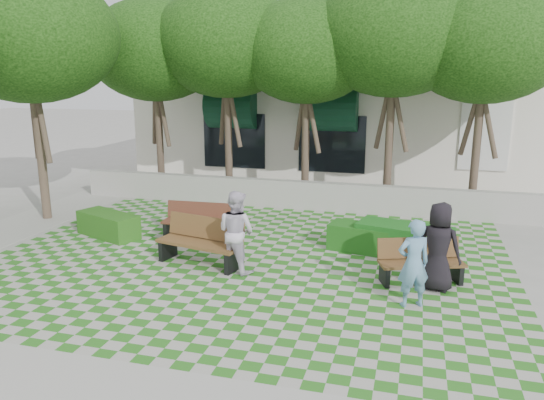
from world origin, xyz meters
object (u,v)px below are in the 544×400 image
(person_blue, at_px, (413,263))
(person_dark, at_px, (438,247))
(hedge_west, at_px, (108,225))
(hedge_east, at_px, (404,241))
(person_white, at_px, (236,231))
(bench_east, at_px, (420,262))
(bench_mid, at_px, (201,242))
(bench_west, at_px, (197,221))
(hedge_midright, at_px, (367,239))

(person_blue, height_order, person_dark, person_dark)
(hedge_west, bearing_deg, hedge_east, 3.66)
(hedge_west, xyz_separation_m, person_dark, (8.42, -1.39, 0.59))
(hedge_east, height_order, person_blue, person_blue)
(person_blue, height_order, person_white, person_white)
(bench_east, height_order, bench_mid, bench_mid)
(hedge_east, height_order, person_white, person_white)
(bench_east, relative_size, bench_west, 1.02)
(bench_mid, height_order, hedge_east, bench_mid)
(hedge_midright, bearing_deg, person_dark, -51.64)
(person_dark, distance_m, person_white, 4.25)
(hedge_west, distance_m, person_blue, 8.31)
(person_white, bearing_deg, bench_east, -152.98)
(person_blue, bearing_deg, bench_west, -51.42)
(person_blue, bearing_deg, hedge_east, -109.49)
(hedge_west, bearing_deg, bench_mid, -21.64)
(hedge_east, relative_size, person_dark, 1.21)
(hedge_east, bearing_deg, hedge_west, -176.34)
(bench_east, relative_size, hedge_midright, 0.99)
(hedge_midright, xyz_separation_m, hedge_west, (-6.84, -0.61, -0.01))
(bench_mid, relative_size, person_dark, 1.17)
(person_blue, bearing_deg, person_dark, -140.51)
(bench_west, xyz_separation_m, person_white, (1.82, -2.03, 0.46))
(bench_east, relative_size, hedge_west, 1.01)
(bench_east, xyz_separation_m, hedge_west, (-8.10, 1.07, -0.12))
(hedge_west, height_order, person_blue, person_blue)
(hedge_midright, distance_m, hedge_west, 6.87)
(bench_west, distance_m, hedge_midright, 4.49)
(bench_east, bearing_deg, hedge_west, 152.24)
(bench_east, relative_size, person_blue, 1.08)
(person_white, bearing_deg, bench_west, -27.21)
(hedge_midright, xyz_separation_m, person_white, (-2.67, -2.11, 0.59))
(bench_west, height_order, hedge_west, bench_west)
(hedge_midright, height_order, person_white, person_white)
(hedge_east, xyz_separation_m, person_white, (-3.54, -1.99, 0.53))
(bench_mid, xyz_separation_m, bench_west, (-0.89, 1.81, -0.06))
(bench_mid, xyz_separation_m, hedge_east, (4.48, 1.78, -0.13))
(bench_west, xyz_separation_m, hedge_east, (5.37, -0.04, -0.07))
(person_white, bearing_deg, hedge_west, 1.10)
(hedge_west, relative_size, person_white, 1.00)
(hedge_west, height_order, person_dark, person_dark)
(person_dark, bearing_deg, hedge_west, 9.24)
(hedge_west, bearing_deg, hedge_midright, 5.11)
(hedge_midright, distance_m, person_blue, 3.20)
(person_dark, height_order, person_white, person_white)
(person_white, bearing_deg, hedge_midright, -120.82)
(person_blue, bearing_deg, person_white, -36.84)
(bench_mid, height_order, hedge_west, bench_mid)
(hedge_midright, relative_size, person_blue, 1.10)
(person_white, bearing_deg, bench_mid, 7.93)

